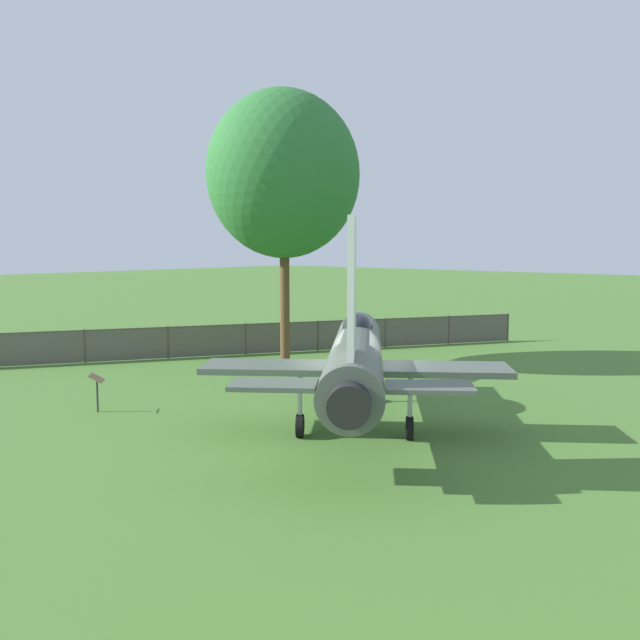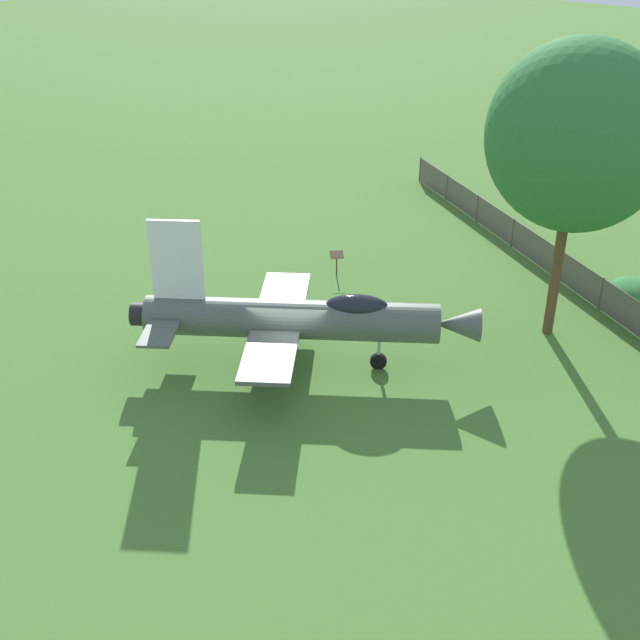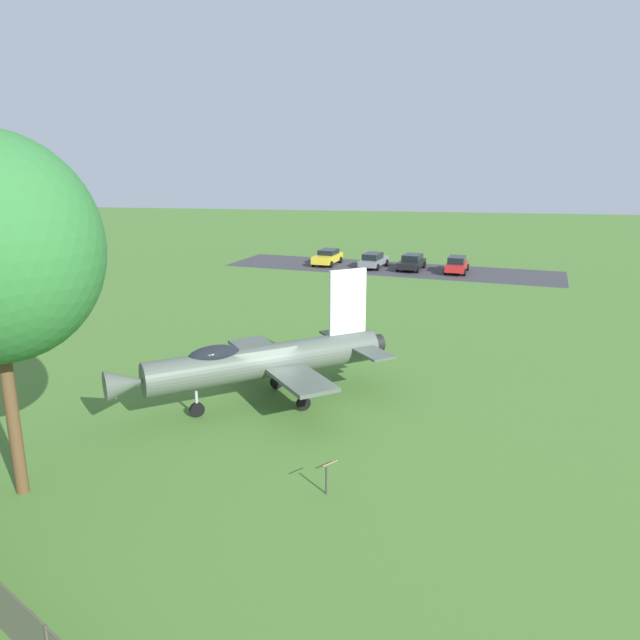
{
  "view_description": "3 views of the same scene",
  "coord_description": "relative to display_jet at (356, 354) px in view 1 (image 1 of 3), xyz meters",
  "views": [
    {
      "loc": [
        14.39,
        11.46,
        4.96
      ],
      "look_at": [
        -2.32,
        -3.33,
        2.5
      ],
      "focal_mm": 39.03,
      "sensor_mm": 36.0,
      "label": 1
    },
    {
      "loc": [
        -17.23,
        18.22,
        15.5
      ],
      "look_at": [
        -0.53,
        -0.91,
        1.68
      ],
      "focal_mm": 45.54,
      "sensor_mm": 36.0,
      "label": 2
    },
    {
      "loc": [
        6.38,
        -23.7,
        10.18
      ],
      "look_at": [
        0.81,
        8.55,
        1.5
      ],
      "focal_mm": 34.22,
      "sensor_mm": 36.0,
      "label": 3
    }
  ],
  "objects": [
    {
      "name": "shade_tree",
      "position": [
        -5.54,
        -8.14,
        5.73
      ],
      "size": [
        6.5,
        5.77,
        11.07
      ],
      "color": "brown",
      "rests_on": "ground_plane"
    },
    {
      "name": "display_jet",
      "position": [
        0.0,
        0.0,
        0.0
      ],
      "size": [
        10.99,
        9.4,
        5.51
      ],
      "rotation": [
        0.0,
        0.0,
        3.79
      ],
      "color": "#4C564C",
      "rests_on": "ground_plane"
    },
    {
      "name": "info_plaque",
      "position": [
        3.93,
        -6.63,
        -1.12
      ],
      "size": [
        0.69,
        0.71,
        1.14
      ],
      "color": "#333333",
      "rests_on": "ground_plane"
    },
    {
      "name": "shrub_near_fence",
      "position": [
        -6.94,
        -12.63,
        -1.46
      ],
      "size": [
        1.96,
        2.32,
        1.03
      ],
      "color": "#2D7033",
      "rests_on": "ground_plane"
    },
    {
      "name": "perimeter_fence",
      "position": [
        -4.74,
        -12.12,
        -1.21
      ],
      "size": [
        26.8,
        15.32,
        1.42
      ],
      "rotation": [
        0.0,
        0.0,
        5.76
      ],
      "color": "#4C4238",
      "rests_on": "ground_plane"
    },
    {
      "name": "ground_plane",
      "position": [
        0.26,
        0.2,
        -1.97
      ],
      "size": [
        200.0,
        200.0,
        0.0
      ],
      "primitive_type": "plane",
      "color": "#47722D"
    }
  ]
}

